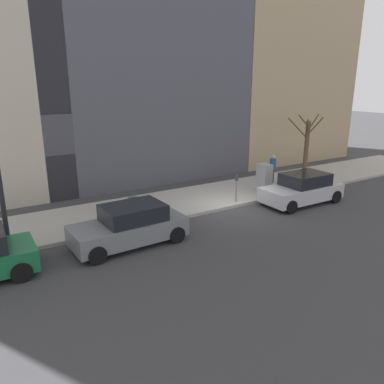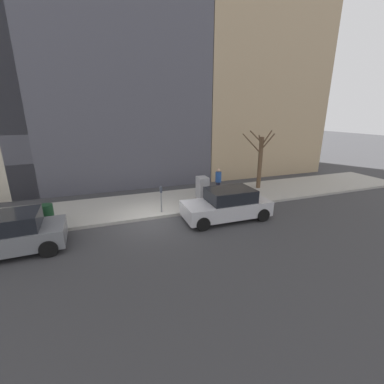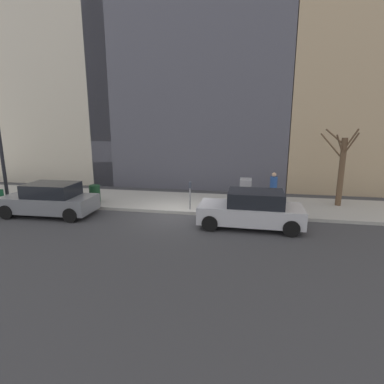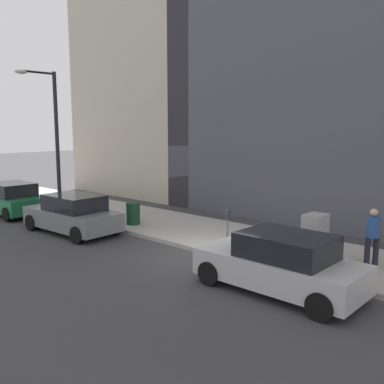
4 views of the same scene
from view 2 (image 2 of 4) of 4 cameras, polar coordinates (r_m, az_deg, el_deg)
name	(u,v)px [view 2 (image 2 of 4)]	position (r m, az deg, el deg)	size (l,w,h in m)	color
ground_plane	(155,219)	(12.82, -8.26, -6.02)	(120.00, 120.00, 0.00)	#38383A
sidewalk	(147,205)	(14.63, -9.93, -2.81)	(4.00, 36.00, 0.15)	#9E9B93
parked_car_silver	(227,205)	(12.61, 7.81, -2.82)	(1.95, 4.22, 1.52)	#B7B7BC
parked_car_grey	(3,235)	(11.74, -36.38, -7.75)	(2.06, 4.26, 1.52)	slate
parking_meter	(161,197)	(12.98, -6.88, -1.05)	(0.14, 0.10, 1.35)	slate
utility_box	(202,190)	(14.55, 2.32, 0.54)	(0.83, 0.61, 1.43)	#A8A399
bare_tree	(260,160)	(17.57, 14.86, 6.87)	(1.67, 1.46, 3.83)	brown
trash_bin	(47,214)	(13.46, -29.49, -4.28)	(0.56, 0.56, 0.90)	#14381E
pedestrian_near_meter	(218,180)	(15.74, 5.85, 2.66)	(0.36, 0.36, 1.66)	#1E1E2D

